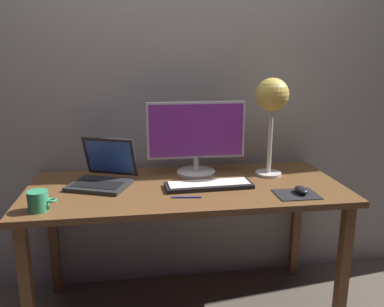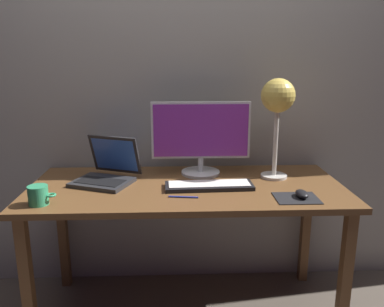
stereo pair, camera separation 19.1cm
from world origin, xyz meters
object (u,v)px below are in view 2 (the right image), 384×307
(laptop, at_px, (108,169))
(coffee_mug, at_px, (39,195))
(keyboard_main, at_px, (209,186))
(mouse, at_px, (302,194))
(desk_lamp, at_px, (278,101))
(pen, at_px, (183,197))
(monitor, at_px, (201,135))

(laptop, distance_m, coffee_mug, 0.42)
(keyboard_main, xyz_separation_m, mouse, (0.42, -0.16, 0.01))
(keyboard_main, height_order, coffee_mug, coffee_mug)
(coffee_mug, bearing_deg, desk_lamp, 17.14)
(mouse, xyz_separation_m, pen, (-0.55, 0.02, -0.02))
(monitor, xyz_separation_m, keyboard_main, (0.03, -0.24, -0.21))
(mouse, bearing_deg, coffee_mug, -178.39)
(keyboard_main, xyz_separation_m, laptop, (-0.52, 0.14, 0.05))
(monitor, relative_size, pen, 3.85)
(desk_lamp, xyz_separation_m, pen, (-0.50, -0.30, -0.41))
(coffee_mug, distance_m, pen, 0.65)
(keyboard_main, distance_m, coffee_mug, 0.80)
(coffee_mug, bearing_deg, keyboard_main, 13.93)
(monitor, xyz_separation_m, laptop, (-0.50, -0.10, -0.16))
(monitor, distance_m, mouse, 0.63)
(mouse, bearing_deg, pen, 177.49)
(keyboard_main, bearing_deg, desk_lamp, 23.59)
(keyboard_main, relative_size, mouse, 4.64)
(laptop, height_order, desk_lamp, desk_lamp)
(monitor, bearing_deg, laptop, -168.71)
(keyboard_main, bearing_deg, monitor, 96.69)
(laptop, distance_m, desk_lamp, 0.96)
(desk_lamp, height_order, pen, desk_lamp)
(laptop, bearing_deg, keyboard_main, -15.11)
(monitor, height_order, keyboard_main, monitor)
(monitor, height_order, mouse, monitor)
(keyboard_main, xyz_separation_m, coffee_mug, (-0.78, -0.19, 0.03))
(pen, bearing_deg, monitor, 74.55)
(keyboard_main, height_order, pen, keyboard_main)
(laptop, bearing_deg, monitor, 11.29)
(monitor, distance_m, laptop, 0.53)
(monitor, distance_m, desk_lamp, 0.45)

